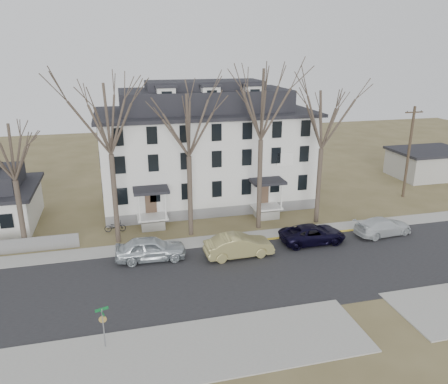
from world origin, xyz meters
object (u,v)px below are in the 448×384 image
object	(u,v)px
car_white	(383,227)
bicycle_left	(115,227)
car_tan	(239,246)
boarding_house	(205,149)
car_silver	(151,249)
tree_center	(262,100)
tree_bungalow	(10,149)
tree_mid_right	(323,116)
tree_far_left	(108,114)
tree_mid_left	(188,121)
car_navy	(313,234)
utility_pole_far	(409,151)
street_sign	(103,321)

from	to	relation	value
car_white	bicycle_left	bearing A→B (deg)	67.91
car_tan	bicycle_left	world-z (taller)	car_tan
boarding_house	car_silver	world-z (taller)	boarding_house
tree_center	bicycle_left	distance (m)	16.30
bicycle_left	tree_center	bearing A→B (deg)	-94.95
car_tan	car_silver	bearing A→B (deg)	78.73
tree_bungalow	bicycle_left	world-z (taller)	tree_bungalow
boarding_house	tree_center	world-z (taller)	tree_center
car_silver	car_tan	size ratio (longest dim) A/B	1.00
tree_mid_right	car_white	bearing A→B (deg)	-44.35
car_tan	tree_far_left	bearing A→B (deg)	58.49
tree_mid_left	tree_bungalow	distance (m)	13.08
boarding_house	tree_center	bearing A→B (deg)	-69.80
car_tan	car_navy	world-z (taller)	car_tan
tree_mid_right	utility_pole_far	xyz separation A→B (m)	(12.00, 4.20, -4.70)
boarding_house	bicycle_left	xyz separation A→B (m)	(-9.21, -6.13, -4.91)
tree_far_left	tree_center	size ratio (longest dim) A/B	0.93
boarding_house	car_tan	bearing A→B (deg)	-90.92
tree_center	car_navy	distance (m)	11.58
tree_bungalow	utility_pole_far	world-z (taller)	tree_bungalow
tree_center	car_navy	bearing A→B (deg)	-51.64
car_navy	street_sign	world-z (taller)	street_sign
utility_pole_far	car_white	bearing A→B (deg)	-133.63
boarding_house	car_navy	distance (m)	14.48
tree_mid_right	street_sign	world-z (taller)	tree_mid_right
boarding_house	utility_pole_far	xyz separation A→B (m)	(20.50, -3.95, -0.47)
tree_far_left	street_sign	size ratio (longest dim) A/B	5.67
tree_center	car_tan	bearing A→B (deg)	-122.97
tree_mid_left	tree_mid_right	world-z (taller)	same
boarding_house	tree_mid_right	world-z (taller)	tree_mid_right
tree_center	street_sign	world-z (taller)	tree_center
car_white	utility_pole_far	bearing A→B (deg)	-50.19
car_white	car_tan	bearing A→B (deg)	87.45
utility_pole_far	tree_mid_right	bearing A→B (deg)	-160.71
bicycle_left	utility_pole_far	bearing A→B (deg)	-81.36
utility_pole_far	street_sign	distance (m)	35.32
car_white	bicycle_left	distance (m)	22.68
tree_mid_right	car_white	distance (m)	10.59
tree_mid_right	bicycle_left	distance (m)	20.03
tree_mid_right	tree_bungalow	size ratio (longest dim) A/B	1.18
tree_far_left	tree_mid_right	bearing A→B (deg)	0.00
tree_far_left	bicycle_left	bearing A→B (deg)	95.88
boarding_house	street_sign	size ratio (longest dim) A/B	8.60
tree_mid_right	utility_pole_far	size ratio (longest dim) A/B	1.34
tree_mid_left	car_tan	world-z (taller)	tree_mid_left
tree_far_left	car_white	distance (m)	24.02
car_silver	car_tan	xyz separation A→B (m)	(6.48, -1.04, -0.03)
car_silver	car_navy	size ratio (longest dim) A/B	0.97
tree_mid_left	car_tan	size ratio (longest dim) A/B	2.46
utility_pole_far	bicycle_left	size ratio (longest dim) A/B	5.29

